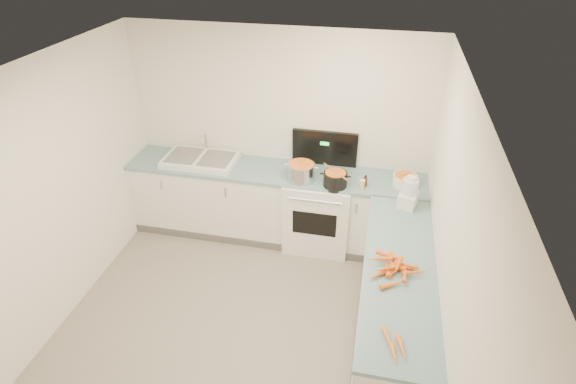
% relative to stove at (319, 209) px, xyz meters
% --- Properties ---
extents(floor, '(3.50, 4.00, 0.00)m').
position_rel_stove_xyz_m(floor, '(-0.55, -1.69, -0.47)').
color(floor, gray).
rests_on(floor, ground).
extents(ceiling, '(3.50, 4.00, 0.00)m').
position_rel_stove_xyz_m(ceiling, '(-0.55, -1.69, 2.03)').
color(ceiling, white).
rests_on(ceiling, ground).
extents(wall_back, '(3.50, 0.00, 2.50)m').
position_rel_stove_xyz_m(wall_back, '(-0.55, 0.31, 0.78)').
color(wall_back, white).
rests_on(wall_back, ground).
extents(wall_left, '(0.00, 4.00, 2.50)m').
position_rel_stove_xyz_m(wall_left, '(-2.30, -1.69, 0.78)').
color(wall_left, white).
rests_on(wall_left, ground).
extents(wall_right, '(0.00, 4.00, 2.50)m').
position_rel_stove_xyz_m(wall_right, '(1.20, -1.69, 0.78)').
color(wall_right, white).
rests_on(wall_right, ground).
extents(counter_back, '(3.50, 0.62, 0.94)m').
position_rel_stove_xyz_m(counter_back, '(-0.55, 0.01, -0.00)').
color(counter_back, white).
rests_on(counter_back, ground).
extents(counter_right, '(0.62, 2.20, 0.94)m').
position_rel_stove_xyz_m(counter_right, '(0.90, -1.39, -0.00)').
color(counter_right, white).
rests_on(counter_right, ground).
extents(stove, '(0.76, 0.65, 1.36)m').
position_rel_stove_xyz_m(stove, '(0.00, 0.00, 0.00)').
color(stove, white).
rests_on(stove, ground).
extents(sink, '(0.86, 0.52, 0.31)m').
position_rel_stove_xyz_m(sink, '(-1.45, 0.02, 0.50)').
color(sink, white).
rests_on(sink, counter_back).
extents(steel_pot, '(0.39, 0.39, 0.22)m').
position_rel_stove_xyz_m(steel_pot, '(-0.20, -0.13, 0.56)').
color(steel_pot, silver).
rests_on(steel_pot, stove).
extents(black_pot, '(0.32, 0.32, 0.18)m').
position_rel_stove_xyz_m(black_pot, '(0.19, -0.18, 0.54)').
color(black_pot, black).
rests_on(black_pot, stove).
extents(wooden_spoon, '(0.31, 0.33, 0.02)m').
position_rel_stove_xyz_m(wooden_spoon, '(0.19, -0.18, 0.64)').
color(wooden_spoon, '#AD7A47').
rests_on(wooden_spoon, black_pot).
extents(mixing_bowl, '(0.32, 0.32, 0.12)m').
position_rel_stove_xyz_m(mixing_bowl, '(0.93, -0.01, 0.53)').
color(mixing_bowl, white).
rests_on(mixing_bowl, counter_back).
extents(extract_bottle, '(0.04, 0.04, 0.11)m').
position_rel_stove_xyz_m(extract_bottle, '(0.51, -0.12, 0.52)').
color(extract_bottle, '#593319').
rests_on(extract_bottle, counter_back).
extents(spice_jar, '(0.05, 0.05, 0.09)m').
position_rel_stove_xyz_m(spice_jar, '(0.48, -0.18, 0.51)').
color(spice_jar, '#E5B266').
rests_on(spice_jar, counter_back).
extents(food_processor, '(0.22, 0.25, 0.35)m').
position_rel_stove_xyz_m(food_processor, '(0.96, -0.42, 0.62)').
color(food_processor, white).
rests_on(food_processor, counter_right).
extents(carrot_pile, '(0.48, 0.46, 0.09)m').
position_rel_stove_xyz_m(carrot_pile, '(0.85, -1.44, 0.50)').
color(carrot_pile, orange).
rests_on(carrot_pile, counter_right).
extents(peeled_carrots, '(0.19, 0.30, 0.04)m').
position_rel_stove_xyz_m(peeled_carrots, '(0.86, -2.24, 0.49)').
color(peeled_carrots, orange).
rests_on(peeled_carrots, counter_right).
extents(peelings, '(0.21, 0.21, 0.01)m').
position_rel_stove_xyz_m(peelings, '(-1.67, 0.05, 0.54)').
color(peelings, tan).
rests_on(peelings, sink).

